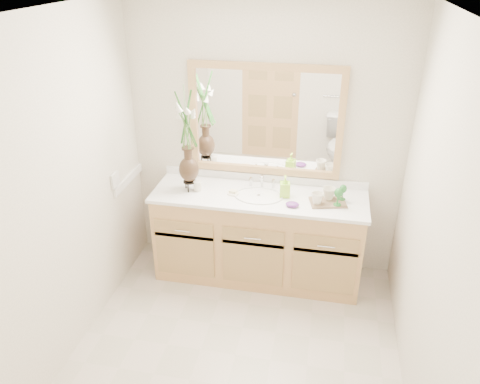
% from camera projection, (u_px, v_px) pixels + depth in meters
% --- Properties ---
extents(floor, '(2.60, 2.60, 0.00)m').
position_uv_depth(floor, '(235.00, 355.00, 3.49)').
color(floor, beige).
rests_on(floor, ground).
extents(ceiling, '(2.40, 2.60, 0.02)m').
position_uv_depth(ceiling, '(233.00, 13.00, 2.39)').
color(ceiling, white).
rests_on(ceiling, wall_back).
extents(wall_back, '(2.40, 0.02, 2.40)m').
position_uv_depth(wall_back, '(265.00, 143.00, 4.08)').
color(wall_back, white).
rests_on(wall_back, floor).
extents(wall_front, '(2.40, 0.02, 2.40)m').
position_uv_depth(wall_front, '(165.00, 381.00, 1.81)').
color(wall_front, white).
rests_on(wall_front, floor).
extents(wall_left, '(0.02, 2.60, 2.40)m').
position_uv_depth(wall_left, '(60.00, 198.00, 3.15)').
color(wall_left, white).
rests_on(wall_left, floor).
extents(wall_right, '(0.02, 2.60, 2.40)m').
position_uv_depth(wall_right, '(435.00, 236.00, 2.73)').
color(wall_right, white).
rests_on(wall_right, floor).
extents(vanity, '(1.80, 0.55, 0.80)m').
position_uv_depth(vanity, '(258.00, 237.00, 4.19)').
color(vanity, tan).
rests_on(vanity, floor).
extents(counter, '(1.84, 0.57, 0.03)m').
position_uv_depth(counter, '(259.00, 196.00, 4.00)').
color(counter, white).
rests_on(counter, vanity).
extents(sink, '(0.38, 0.34, 0.23)m').
position_uv_depth(sink, '(259.00, 201.00, 4.01)').
color(sink, white).
rests_on(sink, counter).
extents(mirror, '(1.32, 0.04, 0.97)m').
position_uv_depth(mirror, '(265.00, 121.00, 3.96)').
color(mirror, white).
rests_on(mirror, wall_back).
extents(switch_plate, '(0.02, 0.12, 0.12)m').
position_uv_depth(switch_plate, '(115.00, 180.00, 3.92)').
color(switch_plate, white).
rests_on(switch_plate, wall_left).
extents(flower_vase, '(0.20, 0.20, 0.82)m').
position_uv_depth(flower_vase, '(187.00, 129.00, 3.83)').
color(flower_vase, black).
rests_on(flower_vase, counter).
extents(tumbler, '(0.07, 0.07, 0.09)m').
position_uv_depth(tumbler, '(197.00, 186.00, 4.05)').
color(tumbler, silver).
rests_on(tumbler, counter).
extents(soap_dish, '(0.10, 0.10, 0.03)m').
position_uv_depth(soap_dish, '(233.00, 193.00, 4.01)').
color(soap_dish, silver).
rests_on(soap_dish, counter).
extents(soap_bottle, '(0.09, 0.09, 0.17)m').
position_uv_depth(soap_bottle, '(285.00, 187.00, 3.94)').
color(soap_bottle, '#A7ED37').
rests_on(soap_bottle, counter).
extents(purple_dish, '(0.12, 0.10, 0.04)m').
position_uv_depth(purple_dish, '(292.00, 204.00, 3.81)').
color(purple_dish, '#632A7E').
rests_on(purple_dish, counter).
extents(tray, '(0.33, 0.25, 0.01)m').
position_uv_depth(tray, '(328.00, 202.00, 3.86)').
color(tray, brown).
rests_on(tray, counter).
extents(mug_left, '(0.13, 0.12, 0.10)m').
position_uv_depth(mug_left, '(317.00, 198.00, 3.81)').
color(mug_left, silver).
rests_on(mug_left, tray).
extents(mug_right, '(0.15, 0.15, 0.11)m').
position_uv_depth(mug_right, '(329.00, 193.00, 3.88)').
color(mug_right, silver).
rests_on(mug_right, tray).
extents(goblet_front, '(0.07, 0.07, 0.15)m').
position_uv_depth(goblet_front, '(338.00, 194.00, 3.76)').
color(goblet_front, '#25712C').
rests_on(goblet_front, tray).
extents(goblet_back, '(0.06, 0.06, 0.13)m').
position_uv_depth(goblet_back, '(343.00, 190.00, 3.85)').
color(goblet_back, '#25712C').
rests_on(goblet_back, tray).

